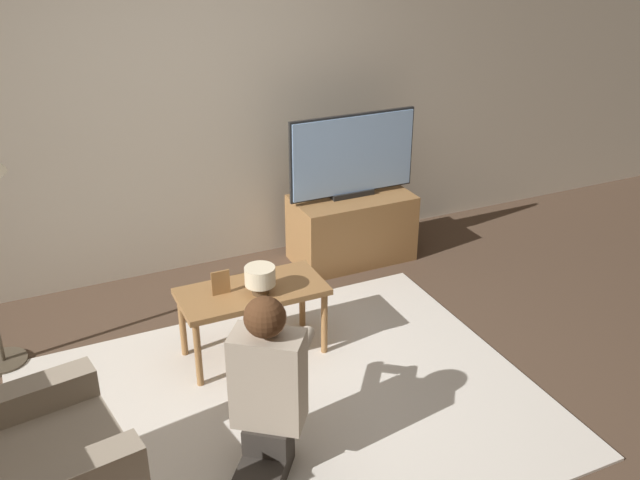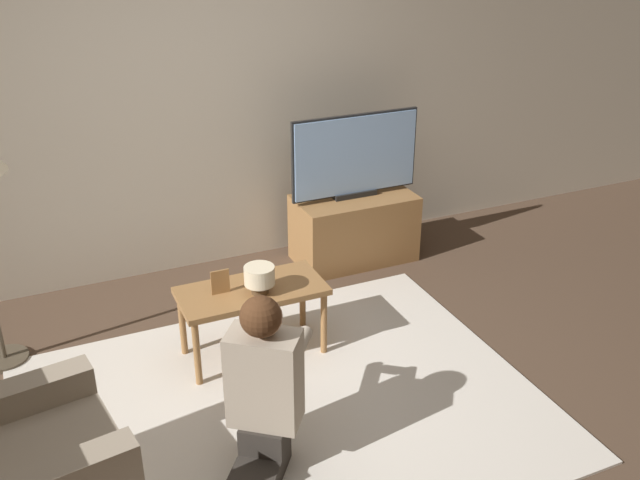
{
  "view_description": "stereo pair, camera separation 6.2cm",
  "coord_description": "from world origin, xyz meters",
  "px_view_note": "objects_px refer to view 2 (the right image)",
  "views": [
    {
      "loc": [
        -1.14,
        -2.94,
        2.55
      ],
      "look_at": [
        0.48,
        0.57,
        0.7
      ],
      "focal_mm": 40.0,
      "sensor_mm": 36.0,
      "label": 1
    },
    {
      "loc": [
        -1.09,
        -2.96,
        2.55
      ],
      "look_at": [
        0.48,
        0.57,
        0.7
      ],
      "focal_mm": 40.0,
      "sensor_mm": 36.0,
      "label": 2
    }
  ],
  "objects_px": {
    "tv": "(355,156)",
    "coffee_table": "(252,297)",
    "person_kneeling": "(263,387)",
    "table_lamp": "(259,277)"
  },
  "relations": [
    {
      "from": "tv",
      "to": "coffee_table",
      "type": "height_order",
      "value": "tv"
    },
    {
      "from": "tv",
      "to": "person_kneeling",
      "type": "xyz_separation_m",
      "value": [
        -1.4,
        -1.86,
        -0.37
      ]
    },
    {
      "from": "person_kneeling",
      "to": "coffee_table",
      "type": "bearing_deg",
      "value": -68.57
    },
    {
      "from": "table_lamp",
      "to": "tv",
      "type": "bearing_deg",
      "value": 41.89
    },
    {
      "from": "table_lamp",
      "to": "coffee_table",
      "type": "bearing_deg",
      "value": 113.91
    },
    {
      "from": "tv",
      "to": "table_lamp",
      "type": "height_order",
      "value": "tv"
    },
    {
      "from": "coffee_table",
      "to": "table_lamp",
      "type": "height_order",
      "value": "table_lamp"
    },
    {
      "from": "tv",
      "to": "person_kneeling",
      "type": "distance_m",
      "value": 2.36
    },
    {
      "from": "coffee_table",
      "to": "person_kneeling",
      "type": "height_order",
      "value": "person_kneeling"
    },
    {
      "from": "tv",
      "to": "coffee_table",
      "type": "distance_m",
      "value": 1.53
    }
  ]
}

